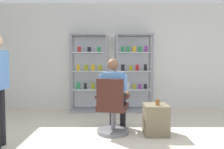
{
  "coord_description": "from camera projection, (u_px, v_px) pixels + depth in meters",
  "views": [
    {
      "loc": [
        0.01,
        -2.91,
        1.26
      ],
      "look_at": [
        0.01,
        1.29,
        1.0
      ],
      "focal_mm": 36.78,
      "sensor_mm": 36.0,
      "label": 1
    }
  ],
  "objects": [
    {
      "name": "storage_crate",
      "position": [
        155.0,
        119.0,
        3.9
      ],
      "size": [
        0.4,
        0.44,
        0.51
      ],
      "primitive_type": "cube",
      "color": "#72664C",
      "rests_on": "ground"
    },
    {
      "name": "seated_shopkeeper",
      "position": [
        114.0,
        91.0,
        4.03
      ],
      "size": [
        0.55,
        0.62,
        1.29
      ],
      "color": "black",
      "rests_on": "ground"
    },
    {
      "name": "tea_glass",
      "position": [
        157.0,
        102.0,
        3.82
      ],
      "size": [
        0.07,
        0.07,
        0.1
      ],
      "primitive_type": "cylinder",
      "color": "brown",
      "rests_on": "storage_crate"
    },
    {
      "name": "display_cabinet_left",
      "position": [
        89.0,
        72.0,
        5.68
      ],
      "size": [
        0.9,
        0.45,
        1.9
      ],
      "color": "gray",
      "rests_on": "ground"
    },
    {
      "name": "display_cabinet_right",
      "position": [
        134.0,
        72.0,
        5.68
      ],
      "size": [
        0.9,
        0.45,
        1.9
      ],
      "color": "gray",
      "rests_on": "ground"
    },
    {
      "name": "office_chair",
      "position": [
        112.0,
        111.0,
        3.9
      ],
      "size": [
        0.61,
        0.58,
        0.96
      ],
      "color": "slate",
      "rests_on": "ground"
    },
    {
      "name": "back_wall",
      "position": [
        111.0,
        57.0,
        5.89
      ],
      "size": [
        6.0,
        0.1,
        2.7
      ],
      "primitive_type": "cube",
      "color": "silver",
      "rests_on": "ground"
    }
  ]
}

